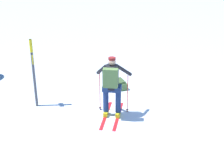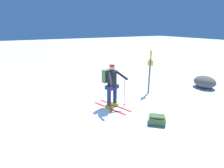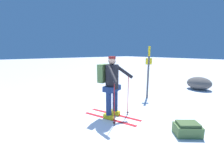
{
  "view_description": "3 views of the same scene",
  "coord_description": "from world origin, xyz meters",
  "px_view_note": "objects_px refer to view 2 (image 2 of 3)",
  "views": [
    {
      "loc": [
        6.88,
        3.22,
        4.15
      ],
      "look_at": [
        0.2,
        -0.38,
        0.95
      ],
      "focal_mm": 50.0,
      "sensor_mm": 36.0,
      "label": 1
    },
    {
      "loc": [
        -5.27,
        2.57,
        3.01
      ],
      "look_at": [
        0.2,
        -0.38,
        0.95
      ],
      "focal_mm": 28.0,
      "sensor_mm": 36.0,
      "label": 2
    },
    {
      "loc": [
        -2.85,
        2.11,
        1.8
      ],
      "look_at": [
        0.2,
        -0.38,
        0.95
      ],
      "focal_mm": 24.0,
      "sensor_mm": 36.0,
      "label": 3
    }
  ],
  "objects_px": {
    "dropped_backpack": "(157,120)",
    "trail_marker": "(150,69)",
    "skier": "(111,83)",
    "rock_boulder": "(205,82)"
  },
  "relations": [
    {
      "from": "skier",
      "to": "rock_boulder",
      "type": "xyz_separation_m",
      "value": [
        -0.26,
        -5.29,
        -0.69
      ]
    },
    {
      "from": "skier",
      "to": "rock_boulder",
      "type": "bearing_deg",
      "value": -92.77
    },
    {
      "from": "dropped_backpack",
      "to": "trail_marker",
      "type": "height_order",
      "value": "trail_marker"
    },
    {
      "from": "trail_marker",
      "to": "rock_boulder",
      "type": "relative_size",
      "value": 1.83
    },
    {
      "from": "dropped_backpack",
      "to": "rock_boulder",
      "type": "xyz_separation_m",
      "value": [
        1.55,
        -4.59,
        0.16
      ]
    },
    {
      "from": "skier",
      "to": "rock_boulder",
      "type": "relative_size",
      "value": 1.54
    },
    {
      "from": "skier",
      "to": "trail_marker",
      "type": "distance_m",
      "value": 2.3
    },
    {
      "from": "skier",
      "to": "dropped_backpack",
      "type": "relative_size",
      "value": 2.62
    },
    {
      "from": "skier",
      "to": "trail_marker",
      "type": "bearing_deg",
      "value": -77.91
    },
    {
      "from": "trail_marker",
      "to": "rock_boulder",
      "type": "distance_m",
      "value": 3.26
    }
  ]
}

